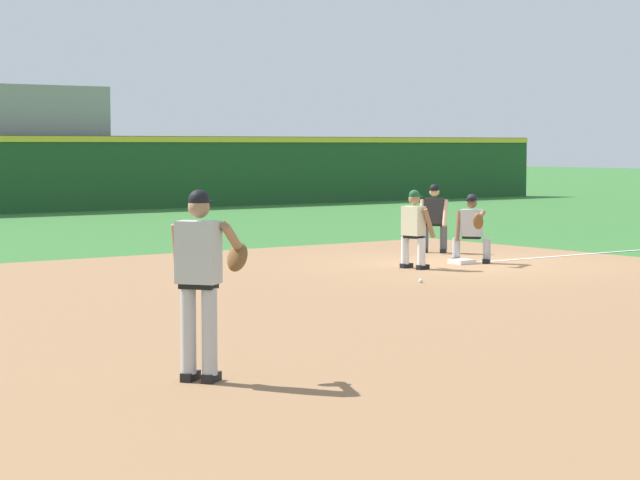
# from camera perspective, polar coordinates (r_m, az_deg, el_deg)

# --- Properties ---
(ground_plane) EXTENTS (160.00, 160.00, 0.00)m
(ground_plane) POSITION_cam_1_polar(r_m,az_deg,el_deg) (24.09, 6.48, -1.10)
(ground_plane) COLOR #336B2D
(infield_dirt_patch) EXTENTS (18.00, 18.00, 0.01)m
(infield_dirt_patch) POSITION_cam_1_polar(r_m,az_deg,el_deg) (18.01, 2.47, -2.91)
(infield_dirt_patch) COLOR #936B47
(infield_dirt_patch) RESTS_ON ground
(first_base_bag) EXTENTS (0.38, 0.38, 0.09)m
(first_base_bag) POSITION_cam_1_polar(r_m,az_deg,el_deg) (24.08, 6.48, -0.99)
(first_base_bag) COLOR white
(first_base_bag) RESTS_ON ground
(baseball) EXTENTS (0.07, 0.07, 0.07)m
(baseball) POSITION_cam_1_polar(r_m,az_deg,el_deg) (20.71, 4.63, -1.87)
(baseball) COLOR white
(baseball) RESTS_ON ground
(pitcher) EXTENTS (0.85, 0.57, 1.86)m
(pitcher) POSITION_cam_1_polar(r_m,az_deg,el_deg) (12.02, -5.43, -1.51)
(pitcher) COLOR black
(pitcher) RESTS_ON ground
(first_baseman) EXTENTS (0.80, 1.05, 1.34)m
(first_baseman) POSITION_cam_1_polar(r_m,az_deg,el_deg) (24.21, 6.96, 0.66)
(first_baseman) COLOR black
(first_baseman) RESTS_ON ground
(baserunner) EXTENTS (0.49, 0.63, 1.46)m
(baserunner) POSITION_cam_1_polar(r_m,az_deg,el_deg) (22.98, 4.32, 0.64)
(baserunner) COLOR black
(baserunner) RESTS_ON ground
(umpire) EXTENTS (0.66, 0.68, 1.46)m
(umpire) POSITION_cam_1_polar(r_m,az_deg,el_deg) (26.47, 5.25, 1.12)
(umpire) COLOR black
(umpire) RESTS_ON ground
(outfield_wall) EXTENTS (48.00, 0.54, 2.60)m
(outfield_wall) POSITION_cam_1_polar(r_m,az_deg,el_deg) (42.83, -13.93, 3.05)
(outfield_wall) COLOR #1E4C23
(outfield_wall) RESTS_ON ground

